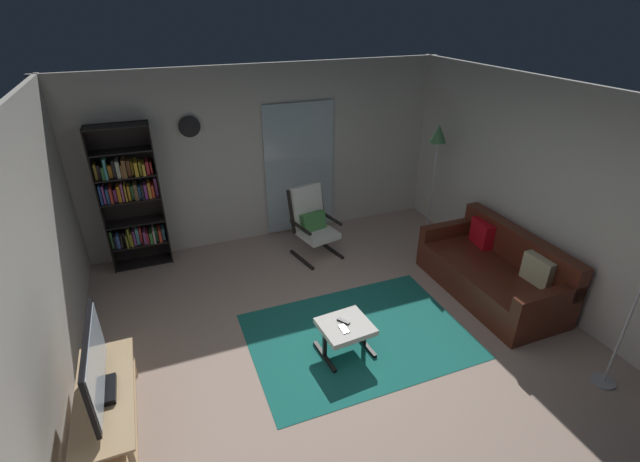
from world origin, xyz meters
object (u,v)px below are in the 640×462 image
at_px(lounge_armchair, 312,221).
at_px(ottoman, 345,329).
at_px(tv_stand, 108,407).
at_px(tv_remote, 343,321).
at_px(bookshelf_near_tv, 131,198).
at_px(wall_clock, 189,126).
at_px(floor_lamp_by_shelf, 437,144).
at_px(leather_sofa, 494,273).
at_px(television, 96,366).
at_px(cell_phone, 344,329).

height_order(lounge_armchair, ottoman, lounge_armchair).
xyz_separation_m(tv_stand, tv_remote, (2.28, 0.22, 0.07)).
relative_size(bookshelf_near_tv, ottoman, 3.59).
bearing_deg(tv_remote, wall_clock, 76.87).
bearing_deg(ottoman, tv_remote, 93.93).
bearing_deg(lounge_armchair, bookshelf_near_tv, 164.80).
distance_m(tv_stand, wall_clock, 3.63).
xyz_separation_m(ottoman, floor_lamp_by_shelf, (2.25, 1.85, 1.23)).
bearing_deg(leather_sofa, lounge_armchair, 135.23).
bearing_deg(television, ottoman, 4.09).
bearing_deg(television, tv_stand, -100.59).
height_order(bookshelf_near_tv, lounge_armchair, bookshelf_near_tv).
bearing_deg(tv_stand, lounge_armchair, 39.89).
xyz_separation_m(bookshelf_near_tv, leather_sofa, (4.15, -2.42, -0.71)).
relative_size(ottoman, wall_clock, 1.92).
relative_size(leather_sofa, tv_remote, 13.17).
height_order(lounge_armchair, tv_remote, lounge_armchair).
height_order(tv_remote, wall_clock, wall_clock).
relative_size(ottoman, tv_remote, 3.86).
distance_m(cell_phone, floor_lamp_by_shelf, 3.21).
distance_m(lounge_armchair, floor_lamp_by_shelf, 2.09).
height_order(tv_stand, lounge_armchair, lounge_armchair).
xyz_separation_m(cell_phone, floor_lamp_by_shelf, (2.30, 1.92, 1.15)).
height_order(ottoman, wall_clock, wall_clock).
relative_size(ottoman, floor_lamp_by_shelf, 0.31).
xyz_separation_m(tv_remote, floor_lamp_by_shelf, (2.25, 1.81, 1.15)).
bearing_deg(television, cell_phone, 2.49).
distance_m(tv_remote, cell_phone, 0.12).
bearing_deg(tv_stand, television, 79.41).
xyz_separation_m(tv_stand, floor_lamp_by_shelf, (4.53, 2.03, 1.22)).
height_order(lounge_armchair, floor_lamp_by_shelf, floor_lamp_by_shelf).
distance_m(ottoman, floor_lamp_by_shelf, 3.16).
bearing_deg(cell_phone, floor_lamp_by_shelf, 36.66).
xyz_separation_m(television, cell_phone, (2.24, 0.10, -0.38)).
distance_m(ottoman, cell_phone, 0.11).
distance_m(tv_stand, leather_sofa, 4.52).
relative_size(television, wall_clock, 3.56).
relative_size(lounge_armchair, cell_phone, 7.30).
distance_m(tv_stand, bookshelf_near_tv, 3.01).
distance_m(television, wall_clock, 3.45).
xyz_separation_m(tv_stand, leather_sofa, (4.50, 0.48, -0.01)).
distance_m(tv_stand, television, 0.45).
xyz_separation_m(television, bookshelf_near_tv, (0.35, 2.89, 0.25)).
bearing_deg(tv_stand, wall_clock, 67.72).
relative_size(lounge_armchair, floor_lamp_by_shelf, 0.57).
distance_m(leather_sofa, ottoman, 2.23).
relative_size(tv_stand, lounge_armchair, 1.27).
relative_size(tv_stand, television, 1.26).
height_order(tv_stand, wall_clock, wall_clock).
bearing_deg(bookshelf_near_tv, tv_stand, -96.87).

